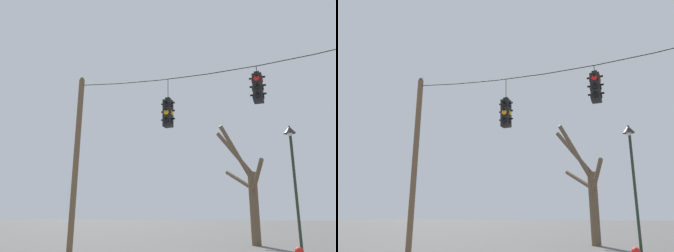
{
  "view_description": "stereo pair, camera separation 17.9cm",
  "coord_description": "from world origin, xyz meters",
  "views": [
    {
      "loc": [
        2.17,
        -11.48,
        1.52
      ],
      "look_at": [
        -2.63,
        0.09,
        4.95
      ],
      "focal_mm": 35.0,
      "sensor_mm": 36.0,
      "label": 1
    },
    {
      "loc": [
        2.34,
        -11.41,
        1.52
      ],
      "look_at": [
        -2.63,
        0.09,
        4.95
      ],
      "focal_mm": 35.0,
      "sensor_mm": 36.0,
      "label": 2
    }
  ],
  "objects": [
    {
      "name": "bare_tree",
      "position": [
        -0.65,
        6.73,
        2.79
      ],
      "size": [
        2.79,
        3.89,
        6.28
      ],
      "color": "brown",
      "rests_on": "ground_plane"
    },
    {
      "name": "utility_pole_left",
      "position": [
        -6.99,
        0.09,
        3.88
      ],
      "size": [
        0.25,
        0.25,
        7.78
      ],
      "color": "brown",
      "rests_on": "ground_plane"
    },
    {
      "name": "traffic_light_near_right_pole",
      "position": [
        0.93,
        0.09,
        6.02
      ],
      "size": [
        0.58,
        0.58,
        1.44
      ],
      "color": "black"
    },
    {
      "name": "traffic_light_near_left_pole",
      "position": [
        -2.63,
        0.09,
        5.49
      ],
      "size": [
        0.58,
        0.58,
        2.04
      ],
      "color": "black"
    },
    {
      "name": "span_wire",
      "position": [
        0.0,
        0.09,
        7.06
      ],
      "size": [
        13.98,
        0.03,
        0.51
      ],
      "color": "black"
    },
    {
      "name": "street_lamp",
      "position": [
        1.78,
        3.49,
        4.02
      ],
      "size": [
        0.52,
        0.89,
        5.31
      ],
      "color": "#233323",
      "rests_on": "ground_plane"
    }
  ]
}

